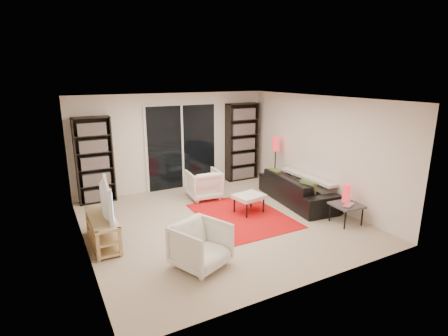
{
  "coord_description": "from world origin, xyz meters",
  "views": [
    {
      "loc": [
        -2.98,
        -5.72,
        2.82
      ],
      "look_at": [
        0.25,
        0.3,
        1.0
      ],
      "focal_mm": 28.0,
      "sensor_mm": 36.0,
      "label": 1
    }
  ],
  "objects": [
    {
      "name": "wall_back",
      "position": [
        0.0,
        2.5,
        1.2
      ],
      "size": [
        5.0,
        0.02,
        2.4
      ],
      "primitive_type": "cube",
      "color": "white",
      "rests_on": "ground"
    },
    {
      "name": "tv",
      "position": [
        -2.19,
        0.11,
        0.81
      ],
      "size": [
        0.24,
        1.07,
        0.61
      ],
      "primitive_type": "imported",
      "rotation": [
        0.0,
        0.0,
        1.47
      ],
      "color": "black",
      "rests_on": "tv_stand"
    },
    {
      "name": "rug",
      "position": [
        0.54,
        0.03,
        0.01
      ],
      "size": [
        1.64,
        2.22,
        0.01
      ],
      "primitive_type": "cube",
      "rotation": [
        0.0,
        0.0,
        -0.01
      ],
      "color": "red",
      "rests_on": "floor"
    },
    {
      "name": "table_lamp",
      "position": [
        2.21,
        -1.14,
        0.58
      ],
      "size": [
        0.16,
        0.16,
        0.35
      ],
      "primitive_type": "cylinder",
      "color": "red",
      "rests_on": "side_table"
    },
    {
      "name": "bookshelf_right",
      "position": [
        1.9,
        2.33,
        1.05
      ],
      "size": [
        0.9,
        0.3,
        2.1
      ],
      "color": "black",
      "rests_on": "ground"
    },
    {
      "name": "sliding_door",
      "position": [
        0.2,
        2.46,
        1.05
      ],
      "size": [
        1.92,
        0.08,
        2.16
      ],
      "color": "white",
      "rests_on": "ground"
    },
    {
      "name": "laptop",
      "position": [
        2.11,
        -1.36,
        0.41
      ],
      "size": [
        0.39,
        0.33,
        0.03
      ],
      "primitive_type": "imported",
      "rotation": [
        0.0,
        0.0,
        0.4
      ],
      "color": "silver",
      "rests_on": "side_table"
    },
    {
      "name": "armchair_front",
      "position": [
        -1.03,
        -1.35,
        0.34
      ],
      "size": [
        0.97,
        0.98,
        0.68
      ],
      "primitive_type": "imported",
      "rotation": [
        0.0,
        0.0,
        0.4
      ],
      "color": "white",
      "rests_on": "floor"
    },
    {
      "name": "ceiling",
      "position": [
        0.0,
        0.0,
        2.4
      ],
      "size": [
        5.0,
        5.0,
        0.02
      ],
      "primitive_type": "cube",
      "color": "white",
      "rests_on": "wall_back"
    },
    {
      "name": "ottoman",
      "position": [
        0.75,
        0.12,
        0.35
      ],
      "size": [
        0.67,
        0.59,
        0.4
      ],
      "color": "white",
      "rests_on": "floor"
    },
    {
      "name": "wall_left",
      "position": [
        -2.5,
        0.0,
        1.2
      ],
      "size": [
        0.02,
        5.0,
        2.4
      ],
      "primitive_type": "cube",
      "color": "white",
      "rests_on": "ground"
    },
    {
      "name": "wall_right",
      "position": [
        2.5,
        0.0,
        1.2
      ],
      "size": [
        0.02,
        5.0,
        2.4
      ],
      "primitive_type": "cube",
      "color": "white",
      "rests_on": "ground"
    },
    {
      "name": "sofa",
      "position": [
        2.07,
        0.16,
        0.32
      ],
      "size": [
        1.09,
        2.25,
        0.63
      ],
      "primitive_type": "imported",
      "rotation": [
        0.0,
        0.0,
        1.46
      ],
      "color": "black",
      "rests_on": "floor"
    },
    {
      "name": "side_table",
      "position": [
        2.13,
        -1.24,
        0.36
      ],
      "size": [
        0.57,
        0.57,
        0.4
      ],
      "color": "#444448",
      "rests_on": "floor"
    },
    {
      "name": "armchair_back",
      "position": [
        0.3,
        1.41,
        0.34
      ],
      "size": [
        0.78,
        0.8,
        0.68
      ],
      "primitive_type": "imported",
      "rotation": [
        0.0,
        0.0,
        3.06
      ],
      "color": "white",
      "rests_on": "floor"
    },
    {
      "name": "floor",
      "position": [
        0.0,
        0.0,
        0.0
      ],
      "size": [
        5.0,
        5.0,
        0.0
      ],
      "primitive_type": "plane",
      "color": "beige",
      "rests_on": "ground"
    },
    {
      "name": "floor_lamp",
      "position": [
        2.26,
        1.29,
        1.01
      ],
      "size": [
        0.2,
        0.2,
        1.33
      ],
      "color": "black",
      "rests_on": "floor"
    },
    {
      "name": "tv_stand",
      "position": [
        -2.21,
        0.11,
        0.26
      ],
      "size": [
        0.4,
        1.25,
        0.5
      ],
      "color": "tan",
      "rests_on": "floor"
    },
    {
      "name": "bookshelf_left",
      "position": [
        -1.95,
        2.33,
        0.98
      ],
      "size": [
        0.8,
        0.3,
        1.95
      ],
      "color": "black",
      "rests_on": "ground"
    },
    {
      "name": "wall_front",
      "position": [
        0.0,
        -2.5,
        1.2
      ],
      "size": [
        5.0,
        0.02,
        2.4
      ],
      "primitive_type": "cube",
      "color": "white",
      "rests_on": "ground"
    }
  ]
}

